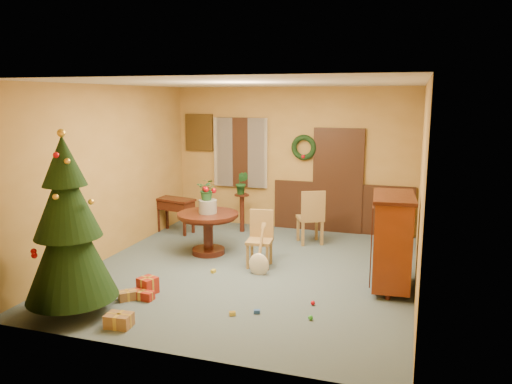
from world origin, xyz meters
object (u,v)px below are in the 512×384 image
at_px(christmas_tree, 68,228).
at_px(sideboard, 392,239).
at_px(chair_near, 260,236).
at_px(dining_table, 208,225).
at_px(writing_desk, 175,207).

bearing_deg(christmas_tree, sideboard, 28.80).
bearing_deg(chair_near, dining_table, 164.28).
distance_m(chair_near, writing_desk, 2.62).
bearing_deg(writing_desk, dining_table, -42.57).
distance_m(writing_desk, sideboard, 4.65).
distance_m(dining_table, christmas_tree, 2.90).
distance_m(dining_table, sideboard, 3.19).
height_order(christmas_tree, sideboard, christmas_tree).
bearing_deg(christmas_tree, dining_table, 76.28).
bearing_deg(writing_desk, christmas_tree, -82.42).
relative_size(dining_table, christmas_tree, 0.46).
relative_size(chair_near, sideboard, 0.66).
xyz_separation_m(dining_table, chair_near, (1.04, -0.29, -0.03)).
xyz_separation_m(chair_near, writing_desk, (-2.23, 1.38, 0.04)).
relative_size(dining_table, writing_desk, 1.25).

